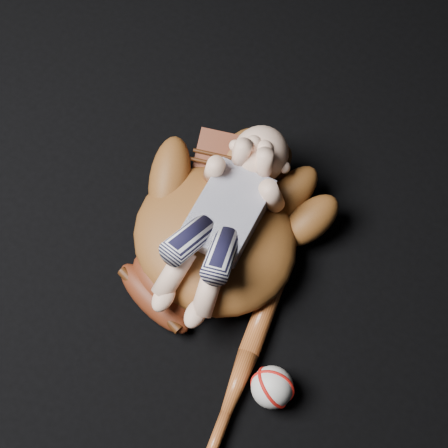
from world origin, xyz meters
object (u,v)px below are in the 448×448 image
Objects in this scene: baseball_glove at (215,235)px; baseball_bat at (244,366)px; newborn_baby at (220,223)px; baseball at (272,387)px.

baseball_glove is 1.08× the size of baseball_bat.
newborn_baby reaches higher than baseball_glove.
baseball_glove is at bearing -171.29° from newborn_baby.
baseball_bat is at bearing -52.44° from newborn_baby.
newborn_baby is 5.30× the size of baseball.
baseball reaches higher than baseball_bat.
newborn_baby is at bearing 27.81° from baseball_glove.
newborn_baby is 0.95× the size of baseball_bat.
baseball_bat is 0.07m from baseball.
baseball is (0.23, -0.16, -0.09)m from newborn_baby.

